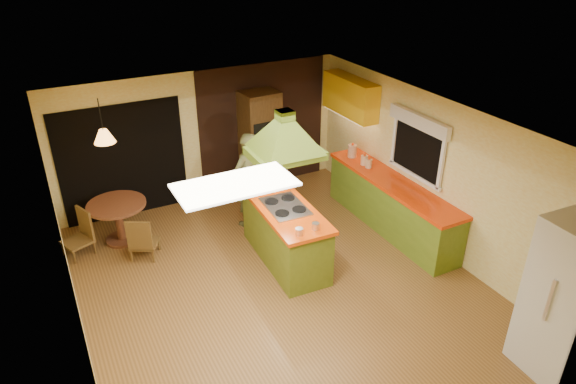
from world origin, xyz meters
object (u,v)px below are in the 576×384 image
refrigerator (572,299)px  dining_table (118,215)px  man (248,180)px  kitchen_island (285,233)px  canister_large (352,151)px  wall_oven (260,143)px

refrigerator → dining_table: refrigerator is taller
dining_table → man: bearing=-12.0°
kitchen_island → canister_large: canister_large is taller
man → canister_large: bearing=153.7°
man → wall_oven: 1.28m
kitchen_island → man: man is taller
kitchen_island → canister_large: size_ratio=8.27×
refrigerator → man: bearing=114.9°
wall_oven → dining_table: 2.99m
refrigerator → canister_large: (0.14, 4.69, 0.04)m
refrigerator → wall_oven: size_ratio=0.98×
man → wall_oven: size_ratio=0.84×
canister_large → refrigerator: bearing=-91.8°
man → canister_large: man is taller
kitchen_island → man: bearing=94.9°
refrigerator → dining_table: size_ratio=2.09×
wall_oven → canister_large: (1.35, -1.16, 0.01)m
man → canister_large: (2.07, -0.12, 0.18)m
dining_table → canister_large: 4.31m
kitchen_island → refrigerator: 3.99m
canister_large → man: bearing=176.7°
kitchen_island → refrigerator: size_ratio=0.98×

